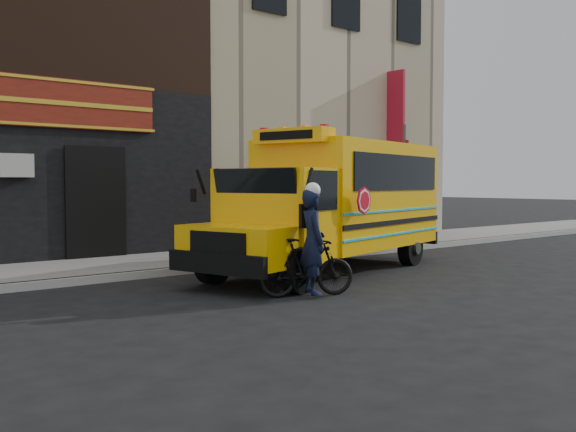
% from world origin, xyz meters
% --- Properties ---
extents(ground, '(120.00, 120.00, 0.00)m').
position_xyz_m(ground, '(0.00, 0.00, 0.00)').
color(ground, black).
rests_on(ground, ground).
extents(curb, '(40.00, 0.20, 0.15)m').
position_xyz_m(curb, '(0.00, 2.60, 0.07)').
color(curb, '#9D9C97').
rests_on(curb, ground).
extents(sidewalk, '(40.00, 3.00, 0.15)m').
position_xyz_m(sidewalk, '(0.00, 4.10, 0.07)').
color(sidewalk, slate).
rests_on(sidewalk, ground).
extents(building, '(20.00, 10.70, 12.00)m').
position_xyz_m(building, '(-0.04, 10.45, 6.13)').
color(building, tan).
rests_on(building, sidewalk).
extents(school_bus, '(7.22, 3.89, 2.92)m').
position_xyz_m(school_bus, '(0.25, 0.96, 1.51)').
color(school_bus, black).
rests_on(school_bus, ground).
extents(sign_pole, '(0.14, 0.29, 3.49)m').
position_xyz_m(sign_pole, '(4.64, 2.77, 1.91)').
color(sign_pole, '#3B423D').
rests_on(sign_pole, ground).
extents(bicycle, '(1.67, 1.07, 0.97)m').
position_xyz_m(bicycle, '(-2.28, -1.00, 0.49)').
color(bicycle, black).
rests_on(bicycle, ground).
extents(cyclist, '(0.60, 0.73, 1.73)m').
position_xyz_m(cyclist, '(-2.23, -1.09, 0.87)').
color(cyclist, black).
rests_on(cyclist, ground).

